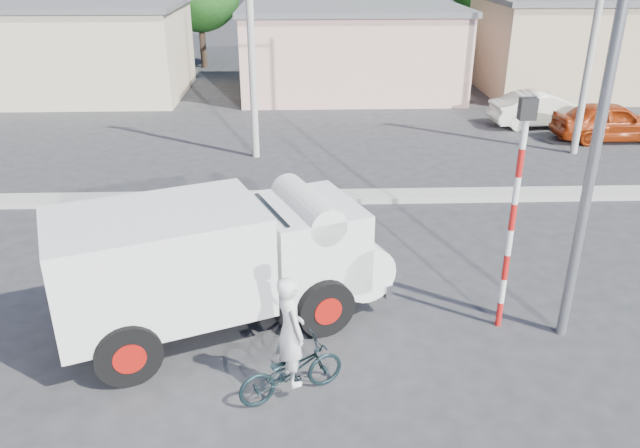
{
  "coord_description": "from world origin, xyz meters",
  "views": [
    {
      "loc": [
        -0.56,
        -8.41,
        6.64
      ],
      "look_at": [
        -0.13,
        3.43,
        1.3
      ],
      "focal_mm": 35.0,
      "sensor_mm": 36.0,
      "label": 1
    }
  ],
  "objects_px": {
    "car_cream": "(543,109)",
    "car_red": "(611,121)",
    "truck": "(224,259)",
    "traffic_pole": "(515,199)",
    "bicycle": "(291,371)",
    "streetlight": "(601,63)",
    "cyclist": "(291,347)"
  },
  "relations": [
    {
      "from": "car_cream",
      "to": "car_red",
      "type": "xyz_separation_m",
      "value": [
        1.78,
        -1.98,
        0.03
      ]
    },
    {
      "from": "truck",
      "to": "traffic_pole",
      "type": "bearing_deg",
      "value": -24.84
    },
    {
      "from": "bicycle",
      "to": "streetlight",
      "type": "distance_m",
      "value": 6.8
    },
    {
      "from": "streetlight",
      "to": "car_cream",
      "type": "bearing_deg",
      "value": 70.75
    },
    {
      "from": "bicycle",
      "to": "streetlight",
      "type": "height_order",
      "value": "streetlight"
    },
    {
      "from": "bicycle",
      "to": "cyclist",
      "type": "height_order",
      "value": "cyclist"
    },
    {
      "from": "traffic_pole",
      "to": "streetlight",
      "type": "relative_size",
      "value": 0.48
    },
    {
      "from": "traffic_pole",
      "to": "car_red",
      "type": "bearing_deg",
      "value": 57.28
    },
    {
      "from": "truck",
      "to": "bicycle",
      "type": "bearing_deg",
      "value": -81.93
    },
    {
      "from": "traffic_pole",
      "to": "streetlight",
      "type": "distance_m",
      "value": 2.56
    },
    {
      "from": "cyclist",
      "to": "truck",
      "type": "bearing_deg",
      "value": 5.58
    },
    {
      "from": "traffic_pole",
      "to": "streetlight",
      "type": "xyz_separation_m",
      "value": [
        0.94,
        -0.3,
        2.37
      ]
    },
    {
      "from": "car_red",
      "to": "traffic_pole",
      "type": "height_order",
      "value": "traffic_pole"
    },
    {
      "from": "car_cream",
      "to": "streetlight",
      "type": "xyz_separation_m",
      "value": [
        -4.99,
        -14.29,
        4.29
      ]
    },
    {
      "from": "truck",
      "to": "streetlight",
      "type": "height_order",
      "value": "streetlight"
    },
    {
      "from": "car_cream",
      "to": "streetlight",
      "type": "bearing_deg",
      "value": 157.58
    },
    {
      "from": "truck",
      "to": "cyclist",
      "type": "relative_size",
      "value": 3.44
    },
    {
      "from": "car_cream",
      "to": "car_red",
      "type": "relative_size",
      "value": 0.99
    },
    {
      "from": "cyclist",
      "to": "streetlight",
      "type": "distance_m",
      "value": 6.51
    },
    {
      "from": "bicycle",
      "to": "car_red",
      "type": "bearing_deg",
      "value": -64.28
    },
    {
      "from": "cyclist",
      "to": "traffic_pole",
      "type": "distance_m",
      "value": 4.65
    },
    {
      "from": "truck",
      "to": "streetlight",
      "type": "distance_m",
      "value": 7.09
    },
    {
      "from": "cyclist",
      "to": "traffic_pole",
      "type": "height_order",
      "value": "traffic_pole"
    },
    {
      "from": "streetlight",
      "to": "car_red",
      "type": "bearing_deg",
      "value": 61.17
    },
    {
      "from": "truck",
      "to": "bicycle",
      "type": "distance_m",
      "value": 2.63
    },
    {
      "from": "cyclist",
      "to": "traffic_pole",
      "type": "xyz_separation_m",
      "value": [
        3.92,
        1.86,
        1.67
      ]
    },
    {
      "from": "bicycle",
      "to": "traffic_pole",
      "type": "height_order",
      "value": "traffic_pole"
    },
    {
      "from": "streetlight",
      "to": "bicycle",
      "type": "bearing_deg",
      "value": -162.16
    },
    {
      "from": "bicycle",
      "to": "car_red",
      "type": "height_order",
      "value": "car_red"
    },
    {
      "from": "car_red",
      "to": "traffic_pole",
      "type": "distance_m",
      "value": 14.39
    },
    {
      "from": "traffic_pole",
      "to": "streetlight",
      "type": "height_order",
      "value": "streetlight"
    },
    {
      "from": "bicycle",
      "to": "car_cream",
      "type": "height_order",
      "value": "car_cream"
    }
  ]
}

